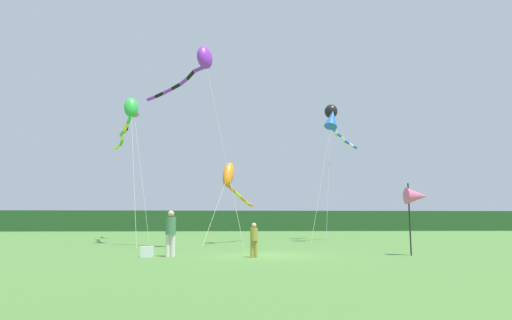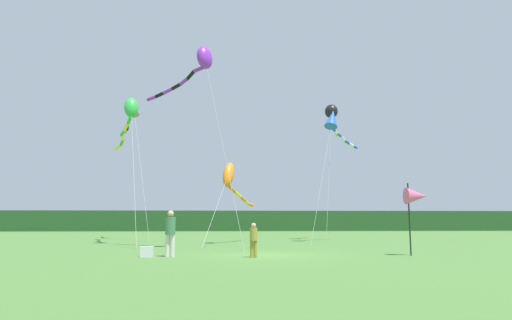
{
  "view_description": "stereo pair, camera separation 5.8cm",
  "coord_description": "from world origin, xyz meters",
  "px_view_note": "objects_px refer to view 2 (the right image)",
  "views": [
    {
      "loc": [
        -1.64,
        -18.68,
        1.42
      ],
      "look_at": [
        0.0,
        6.0,
        4.82
      ],
      "focal_mm": 31.13,
      "sensor_mm": 36.0,
      "label": 1
    },
    {
      "loc": [
        -1.58,
        -18.68,
        1.42
      ],
      "look_at": [
        0.0,
        6.0,
        4.82
      ],
      "focal_mm": 31.13,
      "sensor_mm": 36.0,
      "label": 2
    }
  ],
  "objects_px": {
    "cooler_box": "(147,252)",
    "kite_green": "(129,115)",
    "kite_purple": "(199,64)",
    "kite_blue": "(334,122)",
    "banner_flag_pole": "(416,197)",
    "kite_rainbow": "(133,112)",
    "kite_black": "(332,114)",
    "kite_orange": "(231,179)",
    "person_child": "(254,238)",
    "person_adult": "(170,231)"
  },
  "relations": [
    {
      "from": "cooler_box",
      "to": "kite_green",
      "type": "xyz_separation_m",
      "value": [
        -3.18,
        10.15,
        7.96
      ]
    },
    {
      "from": "kite_purple",
      "to": "kite_blue",
      "type": "distance_m",
      "value": 11.37
    },
    {
      "from": "banner_flag_pole",
      "to": "kite_blue",
      "type": "relative_size",
      "value": 0.32
    },
    {
      "from": "kite_purple",
      "to": "kite_rainbow",
      "type": "bearing_deg",
      "value": 115.85
    },
    {
      "from": "cooler_box",
      "to": "kite_black",
      "type": "bearing_deg",
      "value": 53.19
    },
    {
      "from": "kite_black",
      "to": "kite_green",
      "type": "distance_m",
      "value": 15.17
    },
    {
      "from": "kite_purple",
      "to": "kite_orange",
      "type": "bearing_deg",
      "value": 71.36
    },
    {
      "from": "person_child",
      "to": "cooler_box",
      "type": "relative_size",
      "value": 2.72
    },
    {
      "from": "person_adult",
      "to": "cooler_box",
      "type": "bearing_deg",
      "value": -172.19
    },
    {
      "from": "person_child",
      "to": "kite_purple",
      "type": "bearing_deg",
      "value": 115.94
    },
    {
      "from": "kite_green",
      "to": "cooler_box",
      "type": "bearing_deg",
      "value": -72.58
    },
    {
      "from": "person_child",
      "to": "kite_rainbow",
      "type": "height_order",
      "value": "kite_rainbow"
    },
    {
      "from": "banner_flag_pole",
      "to": "kite_orange",
      "type": "xyz_separation_m",
      "value": [
        -7.71,
        10.26,
        1.68
      ]
    },
    {
      "from": "kite_purple",
      "to": "banner_flag_pole",
      "type": "bearing_deg",
      "value": -27.38
    },
    {
      "from": "cooler_box",
      "to": "kite_blue",
      "type": "relative_size",
      "value": 0.05
    },
    {
      "from": "kite_blue",
      "to": "kite_orange",
      "type": "bearing_deg",
      "value": -168.31
    },
    {
      "from": "cooler_box",
      "to": "kite_blue",
      "type": "xyz_separation_m",
      "value": [
        10.53,
        11.78,
        8.08
      ]
    },
    {
      "from": "banner_flag_pole",
      "to": "kite_blue",
      "type": "xyz_separation_m",
      "value": [
        -0.54,
        11.74,
        5.86
      ]
    },
    {
      "from": "cooler_box",
      "to": "kite_orange",
      "type": "bearing_deg",
      "value": 71.95
    },
    {
      "from": "kite_green",
      "to": "kite_blue",
      "type": "bearing_deg",
      "value": 6.78
    },
    {
      "from": "kite_orange",
      "to": "kite_rainbow",
      "type": "relative_size",
      "value": 0.78
    },
    {
      "from": "person_child",
      "to": "kite_rainbow",
      "type": "relative_size",
      "value": 0.12
    },
    {
      "from": "cooler_box",
      "to": "person_child",
      "type": "bearing_deg",
      "value": -6.42
    },
    {
      "from": "kite_orange",
      "to": "kite_purple",
      "type": "relative_size",
      "value": 0.8
    },
    {
      "from": "person_adult",
      "to": "kite_purple",
      "type": "bearing_deg",
      "value": 82.03
    },
    {
      "from": "banner_flag_pole",
      "to": "kite_orange",
      "type": "relative_size",
      "value": 0.35
    },
    {
      "from": "kite_rainbow",
      "to": "banner_flag_pole",
      "type": "bearing_deg",
      "value": -48.31
    },
    {
      "from": "person_adult",
      "to": "kite_purple",
      "type": "height_order",
      "value": "kite_purple"
    },
    {
      "from": "kite_orange",
      "to": "kite_black",
      "type": "bearing_deg",
      "value": 30.55
    },
    {
      "from": "person_adult",
      "to": "kite_black",
      "type": "height_order",
      "value": "kite_black"
    },
    {
      "from": "cooler_box",
      "to": "kite_black",
      "type": "distance_m",
      "value": 20.86
    },
    {
      "from": "kite_purple",
      "to": "kite_green",
      "type": "xyz_separation_m",
      "value": [
        -4.74,
        5.19,
        -1.64
      ]
    },
    {
      "from": "kite_orange",
      "to": "kite_purple",
      "type": "height_order",
      "value": "kite_purple"
    },
    {
      "from": "kite_orange",
      "to": "person_child",
      "type": "bearing_deg",
      "value": -85.52
    },
    {
      "from": "cooler_box",
      "to": "banner_flag_pole",
      "type": "relative_size",
      "value": 0.16
    },
    {
      "from": "person_adult",
      "to": "kite_orange",
      "type": "distance_m",
      "value": 10.92
    },
    {
      "from": "kite_orange",
      "to": "kite_black",
      "type": "height_order",
      "value": "kite_black"
    },
    {
      "from": "cooler_box",
      "to": "kite_purple",
      "type": "xyz_separation_m",
      "value": [
        1.56,
        4.96,
        9.6
      ]
    },
    {
      "from": "person_adult",
      "to": "kite_green",
      "type": "relative_size",
      "value": 0.18
    },
    {
      "from": "person_child",
      "to": "banner_flag_pole",
      "type": "bearing_deg",
      "value": 4.23
    },
    {
      "from": "cooler_box",
      "to": "banner_flag_pole",
      "type": "height_order",
      "value": "banner_flag_pole"
    },
    {
      "from": "cooler_box",
      "to": "kite_rainbow",
      "type": "bearing_deg",
      "value": 104.54
    },
    {
      "from": "kite_purple",
      "to": "kite_green",
      "type": "height_order",
      "value": "kite_purple"
    },
    {
      "from": "person_adult",
      "to": "banner_flag_pole",
      "type": "height_order",
      "value": "banner_flag_pole"
    },
    {
      "from": "kite_orange",
      "to": "kite_blue",
      "type": "distance_m",
      "value": 8.43
    },
    {
      "from": "kite_orange",
      "to": "kite_green",
      "type": "xyz_separation_m",
      "value": [
        -6.54,
        -0.15,
        4.06
      ]
    },
    {
      "from": "person_child",
      "to": "kite_black",
      "type": "height_order",
      "value": "kite_black"
    },
    {
      "from": "person_adult",
      "to": "kite_green",
      "type": "height_order",
      "value": "kite_green"
    },
    {
      "from": "person_adult",
      "to": "kite_black",
      "type": "relative_size",
      "value": 0.18
    },
    {
      "from": "banner_flag_pole",
      "to": "kite_green",
      "type": "distance_m",
      "value": 18.39
    }
  ]
}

